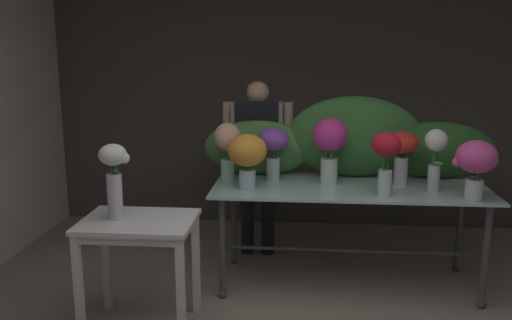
{
  "coord_description": "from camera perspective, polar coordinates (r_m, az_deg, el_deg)",
  "views": [
    {
      "loc": [
        0.0,
        -2.49,
        1.9
      ],
      "look_at": [
        -0.33,
        1.22,
        1.12
      ],
      "focal_mm": 37.82,
      "sensor_mm": 36.0,
      "label": 1
    }
  ],
  "objects": [
    {
      "name": "side_table_white",
      "position": [
        3.72,
        -12.33,
        -7.74
      ],
      "size": [
        0.75,
        0.57,
        0.78
      ],
      "color": "white",
      "rests_on": "ground"
    },
    {
      "name": "display_table_glass",
      "position": [
        4.35,
        9.77,
        -4.21
      ],
      "size": [
        2.14,
        0.88,
        0.84
      ],
      "color": "#ABD2CC",
      "rests_on": "ground"
    },
    {
      "name": "vase_fuchsia_tulips",
      "position": [
        4.1,
        22.25,
        -0.19
      ],
      "size": [
        0.31,
        0.29,
        0.43
      ],
      "color": "silver",
      "rests_on": "display_table_glass"
    },
    {
      "name": "wall_back",
      "position": [
        5.78,
        5.13,
        7.33
      ],
      "size": [
        5.46,
        0.12,
        2.89
      ],
      "primitive_type": "cube",
      "color": "#4C4742",
      "rests_on": "ground"
    },
    {
      "name": "vase_sunset_dahlias",
      "position": [
        4.11,
        -0.95,
        0.63
      ],
      "size": [
        0.3,
        0.3,
        0.43
      ],
      "color": "silver",
      "rests_on": "display_table_glass"
    },
    {
      "name": "vase_crimson_hydrangea",
      "position": [
        3.99,
        13.55,
        0.55
      ],
      "size": [
        0.21,
        0.21,
        0.47
      ],
      "color": "silver",
      "rests_on": "display_table_glass"
    },
    {
      "name": "florist",
      "position": [
        4.87,
        0.14,
        1.28
      ],
      "size": [
        0.63,
        0.24,
        1.62
      ],
      "color": "#232328",
      "rests_on": "ground"
    },
    {
      "name": "vase_peach_roses",
      "position": [
        4.36,
        -3.08,
        1.65
      ],
      "size": [
        0.23,
        0.22,
        0.48
      ],
      "color": "silver",
      "rests_on": "display_table_glass"
    },
    {
      "name": "vase_white_roses_tall",
      "position": [
        3.65,
        -14.8,
        -1.59
      ],
      "size": [
        0.2,
        0.18,
        0.51
      ],
      "color": "silver",
      "rests_on": "side_table_white"
    },
    {
      "name": "vase_ivory_freesia",
      "position": [
        4.23,
        18.44,
        0.68
      ],
      "size": [
        0.17,
        0.17,
        0.48
      ],
      "color": "silver",
      "rests_on": "display_table_glass"
    },
    {
      "name": "ground_plane",
      "position": [
        4.55,
        4.74,
        -12.89
      ],
      "size": [
        7.2,
        7.2,
        0.0
      ],
      "primitive_type": "plane",
      "color": "gray"
    },
    {
      "name": "vase_magenta_stock",
      "position": [
        4.27,
        7.74,
        1.79
      ],
      "size": [
        0.27,
        0.27,
        0.53
      ],
      "color": "silver",
      "rests_on": "display_table_glass"
    },
    {
      "name": "vase_scarlet_snapdragons",
      "position": [
        4.35,
        15.1,
        1.03
      ],
      "size": [
        0.26,
        0.24,
        0.43
      ],
      "color": "silver",
      "rests_on": "display_table_glass"
    },
    {
      "name": "foliage_backdrop",
      "position": [
        4.57,
        10.07,
        1.82
      ],
      "size": [
        2.42,
        0.31,
        0.68
      ],
      "color": "#477F3D",
      "rests_on": "display_table_glass"
    },
    {
      "name": "vase_violet_carnations",
      "position": [
        4.35,
        1.77,
        1.47
      ],
      "size": [
        0.25,
        0.25,
        0.44
      ],
      "color": "silver",
      "rests_on": "display_table_glass"
    }
  ]
}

